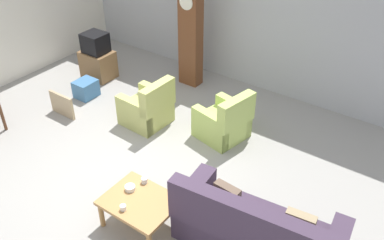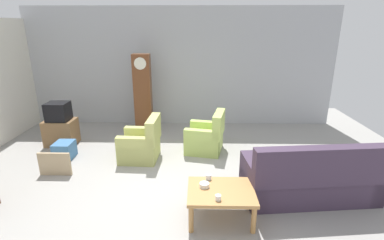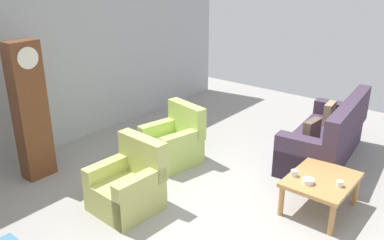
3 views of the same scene
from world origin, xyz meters
name	(u,v)px [view 1 (image 1 of 3)]	position (x,y,z in m)	size (l,w,h in m)	color
ground_plane	(136,170)	(0.00, 0.00, 0.00)	(10.40, 10.40, 0.00)	#999691
garage_door_wall	(251,10)	(0.00, 3.60, 1.60)	(8.40, 0.16, 3.20)	#ADAFB5
couch_floral	(256,231)	(2.31, -0.29, 0.35)	(2.18, 1.09, 1.04)	#423347
armchair_olive_near	(148,109)	(-0.70, 1.14, 0.31)	(0.83, 0.80, 0.92)	#B7BC66
armchair_olive_far	(224,123)	(0.68, 1.57, 0.31)	(0.93, 0.90, 0.92)	#B5CF65
coffee_table_wood	(140,204)	(0.83, -0.80, 0.39)	(0.96, 0.76, 0.46)	#B27F47
grandfather_clock	(191,38)	(-0.94, 2.86, 1.02)	(0.44, 0.30, 2.03)	brown
tv_stand_cabinet	(98,64)	(-2.75, 1.90, 0.30)	(0.68, 0.52, 0.60)	brown
tv_crt	(95,43)	(-2.75, 1.90, 0.81)	(0.48, 0.44, 0.42)	black
framed_picture_leaning	(62,105)	(-2.20, 0.40, 0.23)	(0.60, 0.05, 0.45)	tan
storage_box_blue	(86,89)	(-2.35, 1.14, 0.18)	(0.37, 0.43, 0.35)	teal
cup_white_porcelain	(123,208)	(0.77, -1.05, 0.49)	(0.08, 0.08, 0.07)	white
cup_blue_rimmed	(144,180)	(0.66, -0.50, 0.50)	(0.09, 0.09, 0.08)	silver
bowl_white_stacked	(130,188)	(0.59, -0.72, 0.49)	(0.14, 0.14, 0.06)	white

